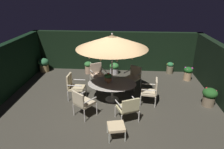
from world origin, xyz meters
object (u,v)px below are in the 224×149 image
Objects in this scene: patio_dining_table at (112,85)px; patio_chair_southwest at (134,75)px; patio_chair_east at (82,102)px; potted_plant_back_left at (188,73)px; centerpiece_planter at (108,77)px; potted_plant_left_near at (44,64)px; potted_plant_right_near at (209,96)px; ottoman_footrest at (116,127)px; potted_plant_left_far at (88,67)px; patio_chair_south at (152,90)px; potted_plant_right_far at (170,68)px; patio_chair_southeast at (128,107)px; patio_chair_north at (97,73)px; potted_plant_front_corner at (114,68)px; patio_umbrella at (112,42)px; patio_chair_northeast at (74,85)px.

patio_chair_southwest is (0.87, 1.21, -0.08)m from patio_dining_table.
potted_plant_back_left is at bearing 37.18° from patio_chair_east.
potted_plant_left_near is (-3.68, 2.68, -0.56)m from centerpiece_planter.
potted_plant_right_near is at bearing -86.47° from potted_plant_back_left.
ottoman_footrest is 5.07m from potted_plant_left_far.
patio_dining_table is 1.84× the size of patio_chair_south.
patio_chair_east is 1.53m from ottoman_footrest.
centerpiece_planter is 4.23m from potted_plant_back_left.
potted_plant_right_far is (1.93, 1.74, -0.24)m from patio_chair_southwest.
patio_dining_table is at bearing 114.84° from patio_chair_southeast.
potted_plant_right_far is (3.55, 1.66, -0.27)m from patio_chair_north.
patio_chair_south reaches higher than potted_plant_front_corner.
centerpiece_planter reaches higher than potted_plant_left_far.
potted_plant_left_far is (-1.43, 2.63, -1.97)m from patio_umbrella.
patio_chair_south is 1.59× the size of potted_plant_left_far.
potted_plant_back_left is at bearing 19.53° from patio_chair_southwest.
patio_chair_southwest is at bearing 26.40° from patio_chair_northeast.
patio_chair_east is 1.62× the size of potted_plant_right_far.
patio_chair_southeast is 4.82m from potted_plant_right_far.
patio_umbrella is 4.53m from potted_plant_back_left.
patio_umbrella is at bearing 114.84° from patio_chair_southeast.
potted_plant_left_far is at bearing -1.87° from potted_plant_left_near.
patio_chair_southeast is 1.55× the size of potted_plant_front_corner.
patio_chair_southwest is (-0.62, 1.39, -0.03)m from patio_chair_south.
centerpiece_planter is 2.29m from ottoman_footrest.
potted_plant_back_left is at bearing 31.55° from patio_dining_table.
patio_chair_east is 1.34× the size of potted_plant_left_near.
patio_chair_east reaches higher than patio_chair_southeast.
ottoman_footrest is (0.42, -2.17, -0.60)m from centerpiece_planter.
patio_umbrella is 4.11m from potted_plant_right_near.
patio_umbrella is 4.54m from potted_plant_right_far.
patio_chair_north is at bearing 120.22° from patio_dining_table.
patio_chair_southeast is (1.38, -2.64, -0.05)m from patio_chair_north.
potted_plant_right_far is at bearing 67.20° from patio_chair_south.
potted_plant_right_far is (1.32, 3.13, -0.27)m from patio_chair_south.
patio_chair_south is 1.70× the size of potted_plant_right_far.
potted_plant_left_far is (-4.23, -0.33, 0.04)m from potted_plant_right_far.
potted_plant_right_near is at bearing -37.38° from potted_plant_front_corner.
potted_plant_right_near is at bearing 12.90° from patio_chair_east.
potted_plant_front_corner is (-0.08, 2.68, -0.32)m from patio_dining_table.
centerpiece_planter is 2.96m from potted_plant_left_far.
patio_dining_table is at bearing -1.24° from patio_chair_northeast.
patio_chair_southeast is 3.23m from potted_plant_right_near.
potted_plant_front_corner reaches higher than ottoman_footrest.
potted_plant_left_far is at bearing 97.93° from patio_chair_east.
patio_chair_north reaches higher than potted_plant_back_left.
potted_plant_back_left reaches higher than potted_plant_left_far.
potted_plant_right_near is at bearing -2.39° from patio_dining_table.
patio_umbrella is at bearing -88.23° from potted_plant_front_corner.
patio_chair_north is at bearing 106.68° from ottoman_footrest.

